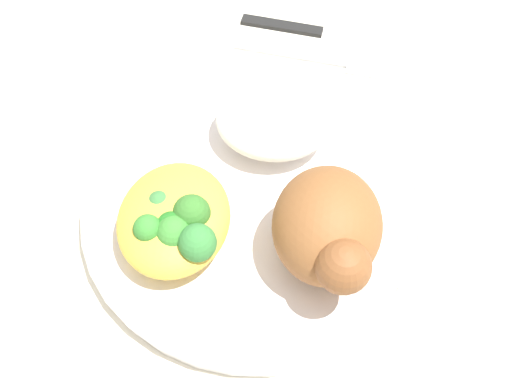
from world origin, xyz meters
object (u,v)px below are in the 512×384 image
Objects in this scene: roasted_chicken at (328,229)px; mac_cheese_with_broccoli at (175,221)px; knife at (325,32)px; plate at (256,206)px; fork at (318,59)px; rice_pile at (273,120)px.

roasted_chicken is 1.03× the size of mac_cheese_with_broccoli.
roasted_chicken reaches higher than knife.
roasted_chicken reaches higher than mac_cheese_with_broccoli.
knife is (-0.21, 0.04, -0.01)m from plate.
roasted_chicken reaches higher than plate.
plate reaches higher than fork.
plate is at bearing 125.04° from mac_cheese_with_broccoli.
knife is (-0.04, 0.01, 0.00)m from fork.
plate is at bearing -12.07° from fork.
roasted_chicken reaches higher than fork.
mac_cheese_with_broccoli is at bearing -30.29° from rice_pile.
knife is at bearing 166.04° from rice_pile.
knife is at bearing 158.79° from mac_cheese_with_broccoli.
roasted_chicken is at bearing 88.09° from mac_cheese_with_broccoli.
fork is (-0.22, -0.02, -0.05)m from roasted_chicken.
knife is (-0.25, 0.10, -0.04)m from mac_cheese_with_broccoli.
mac_cheese_with_broccoli is (0.10, -0.06, 0.00)m from rice_pile.
roasted_chicken is at bearing 24.45° from rice_pile.
plate is 2.92× the size of rice_pile.
rice_pile is at bearing -15.90° from fork.
knife is (-0.15, 0.04, -0.03)m from rice_pile.
roasted_chicken is 0.72× the size of fork.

